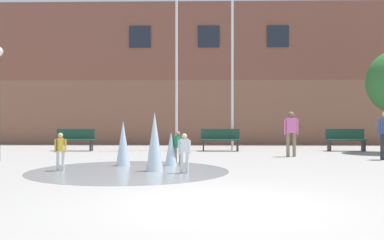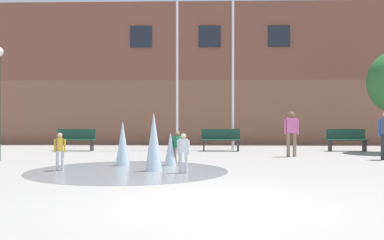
{
  "view_description": "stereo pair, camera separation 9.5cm",
  "coord_description": "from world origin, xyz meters",
  "px_view_note": "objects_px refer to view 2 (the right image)",
  "views": [
    {
      "loc": [
        -0.32,
        -7.09,
        1.39
      ],
      "look_at": [
        -0.67,
        7.93,
        1.3
      ],
      "focal_mm": 42.0,
      "sensor_mm": 36.0,
      "label": 1
    },
    {
      "loc": [
        -0.22,
        -7.09,
        1.39
      ],
      "look_at": [
        -0.67,
        7.93,
        1.3
      ],
      "focal_mm": 42.0,
      "sensor_mm": 36.0,
      "label": 2
    }
  ],
  "objects_px": {
    "park_bench_far_right": "(347,139)",
    "flagpole_right": "(234,49)",
    "child_with_pink_shirt": "(60,149)",
    "child_in_fountain": "(183,150)",
    "adult_in_red": "(291,130)",
    "park_bench_center": "(76,139)",
    "child_running": "(177,145)",
    "park_bench_under_right_flagpole": "(221,139)",
    "flagpole_left": "(178,40)"
  },
  "relations": [
    {
      "from": "park_bench_center",
      "to": "child_in_fountain",
      "type": "xyz_separation_m",
      "value": [
        4.84,
        -7.36,
        0.1
      ]
    },
    {
      "from": "park_bench_far_right",
      "to": "child_with_pink_shirt",
      "type": "height_order",
      "value": "child_with_pink_shirt"
    },
    {
      "from": "adult_in_red",
      "to": "flagpole_left",
      "type": "bearing_deg",
      "value": -36.26
    },
    {
      "from": "child_in_fountain",
      "to": "flagpole_right",
      "type": "relative_size",
      "value": 0.12
    },
    {
      "from": "park_bench_center",
      "to": "child_with_pink_shirt",
      "type": "bearing_deg",
      "value": -76.93
    },
    {
      "from": "park_bench_center",
      "to": "park_bench_under_right_flagpole",
      "type": "relative_size",
      "value": 1.0
    },
    {
      "from": "park_bench_far_right",
      "to": "adult_in_red",
      "type": "xyz_separation_m",
      "value": [
        -2.79,
        -2.77,
        0.45
      ]
    },
    {
      "from": "park_bench_far_right",
      "to": "child_with_pink_shirt",
      "type": "xyz_separation_m",
      "value": [
        -9.6,
        -7.14,
        0.1
      ]
    },
    {
      "from": "park_bench_far_right",
      "to": "child_in_fountain",
      "type": "xyz_separation_m",
      "value": [
        -6.37,
        -7.54,
        0.1
      ]
    },
    {
      "from": "child_in_fountain",
      "to": "flagpole_left",
      "type": "relative_size",
      "value": 0.11
    },
    {
      "from": "child_running",
      "to": "child_with_pink_shirt",
      "type": "bearing_deg",
      "value": 153.74
    },
    {
      "from": "park_bench_center",
      "to": "flagpole_left",
      "type": "distance_m",
      "value": 6.0
    },
    {
      "from": "flagpole_left",
      "to": "child_with_pink_shirt",
      "type": "bearing_deg",
      "value": -108.91
    },
    {
      "from": "park_bench_under_right_flagpole",
      "to": "flagpole_left",
      "type": "relative_size",
      "value": 0.18
    },
    {
      "from": "park_bench_center",
      "to": "flagpole_left",
      "type": "xyz_separation_m",
      "value": [
        4.21,
        0.63,
        4.23
      ]
    },
    {
      "from": "park_bench_far_right",
      "to": "adult_in_red",
      "type": "distance_m",
      "value": 3.96
    },
    {
      "from": "park_bench_under_right_flagpole",
      "to": "park_bench_far_right",
      "type": "height_order",
      "value": "same"
    },
    {
      "from": "flagpole_left",
      "to": "flagpole_right",
      "type": "xyz_separation_m",
      "value": [
        2.38,
        -0.0,
        -0.39
      ]
    },
    {
      "from": "park_bench_center",
      "to": "park_bench_far_right",
      "type": "height_order",
      "value": "same"
    },
    {
      "from": "park_bench_center",
      "to": "flagpole_right",
      "type": "height_order",
      "value": "flagpole_right"
    },
    {
      "from": "flagpole_left",
      "to": "flagpole_right",
      "type": "bearing_deg",
      "value": -0.0
    },
    {
      "from": "adult_in_red",
      "to": "child_with_pink_shirt",
      "type": "xyz_separation_m",
      "value": [
        -6.8,
        -4.37,
        -0.35
      ]
    },
    {
      "from": "adult_in_red",
      "to": "flagpole_left",
      "type": "distance_m",
      "value": 6.5
    },
    {
      "from": "park_bench_center",
      "to": "park_bench_far_right",
      "type": "xyz_separation_m",
      "value": [
        11.21,
        0.18,
        0.0
      ]
    },
    {
      "from": "adult_in_red",
      "to": "child_in_fountain",
      "type": "height_order",
      "value": "adult_in_red"
    },
    {
      "from": "park_bench_far_right",
      "to": "flagpole_right",
      "type": "bearing_deg",
      "value": 174.45
    },
    {
      "from": "child_in_fountain",
      "to": "adult_in_red",
      "type": "bearing_deg",
      "value": -134.32
    },
    {
      "from": "child_with_pink_shirt",
      "to": "child_running",
      "type": "xyz_separation_m",
      "value": [
        2.97,
        1.38,
        0.0
      ]
    },
    {
      "from": "child_in_fountain",
      "to": "child_running",
      "type": "relative_size",
      "value": 1.0
    },
    {
      "from": "park_bench_under_right_flagpole",
      "to": "park_bench_far_right",
      "type": "relative_size",
      "value": 1.0
    },
    {
      "from": "park_bench_center",
      "to": "adult_in_red",
      "type": "relative_size",
      "value": 1.01
    },
    {
      "from": "park_bench_far_right",
      "to": "flagpole_right",
      "type": "relative_size",
      "value": 0.2
    },
    {
      "from": "park_bench_center",
      "to": "flagpole_left",
      "type": "relative_size",
      "value": 0.18
    },
    {
      "from": "park_bench_center",
      "to": "child_with_pink_shirt",
      "type": "relative_size",
      "value": 1.62
    },
    {
      "from": "park_bench_under_right_flagpole",
      "to": "child_with_pink_shirt",
      "type": "height_order",
      "value": "child_with_pink_shirt"
    },
    {
      "from": "park_bench_center",
      "to": "flagpole_right",
      "type": "distance_m",
      "value": 7.65
    },
    {
      "from": "adult_in_red",
      "to": "park_bench_center",
      "type": "bearing_deg",
      "value": -15.91
    },
    {
      "from": "child_in_fountain",
      "to": "park_bench_under_right_flagpole",
      "type": "bearing_deg",
      "value": -106.58
    },
    {
      "from": "park_bench_center",
      "to": "park_bench_under_right_flagpole",
      "type": "xyz_separation_m",
      "value": [
        6.03,
        0.06,
        0.0
      ]
    },
    {
      "from": "child_with_pink_shirt",
      "to": "adult_in_red",
      "type": "bearing_deg",
      "value": -84.66
    },
    {
      "from": "park_bench_center",
      "to": "child_with_pink_shirt",
      "type": "distance_m",
      "value": 7.14
    },
    {
      "from": "park_bench_center",
      "to": "child_in_fountain",
      "type": "relative_size",
      "value": 1.62
    },
    {
      "from": "adult_in_red",
      "to": "child_running",
      "type": "height_order",
      "value": "adult_in_red"
    },
    {
      "from": "park_bench_center",
      "to": "flagpole_left",
      "type": "height_order",
      "value": "flagpole_left"
    },
    {
      "from": "child_running",
      "to": "flagpole_right",
      "type": "distance_m",
      "value": 7.51
    },
    {
      "from": "adult_in_red",
      "to": "flagpole_right",
      "type": "xyz_separation_m",
      "value": [
        -1.83,
        3.22,
        3.38
      ]
    },
    {
      "from": "park_bench_under_right_flagpole",
      "to": "child_in_fountain",
      "type": "distance_m",
      "value": 7.51
    },
    {
      "from": "park_bench_center",
      "to": "adult_in_red",
      "type": "distance_m",
      "value": 8.82
    },
    {
      "from": "flagpole_left",
      "to": "park_bench_under_right_flagpole",
      "type": "bearing_deg",
      "value": -17.54
    },
    {
      "from": "park_bench_center",
      "to": "park_bench_under_right_flagpole",
      "type": "height_order",
      "value": "same"
    }
  ]
}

